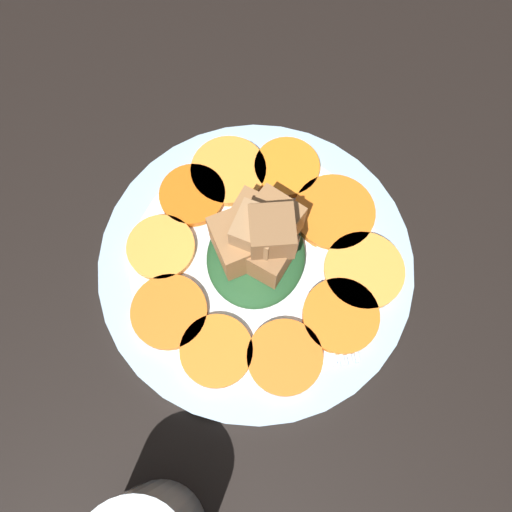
# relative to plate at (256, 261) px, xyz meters

# --- Properties ---
(table_slab) EXTENTS (1.20, 1.20, 0.02)m
(table_slab) POSITION_rel_plate_xyz_m (0.00, 0.00, -0.02)
(table_slab) COLOR black
(table_slab) RESTS_ON ground
(plate) EXTENTS (0.30, 0.30, 0.01)m
(plate) POSITION_rel_plate_xyz_m (0.00, 0.00, 0.00)
(plate) COLOR #99B7D1
(plate) RESTS_ON table_slab
(carrot_slice_0) EXTENTS (0.06, 0.06, 0.01)m
(carrot_slice_0) POSITION_rel_plate_xyz_m (0.05, 0.07, 0.01)
(carrot_slice_0) COLOR #D45F13
(carrot_slice_0) RESTS_ON plate
(carrot_slice_1) EXTENTS (0.06, 0.06, 0.01)m
(carrot_slice_1) POSITION_rel_plate_xyz_m (-0.01, 0.09, 0.01)
(carrot_slice_1) COLOR #F99438
(carrot_slice_1) RESTS_ON plate
(carrot_slice_2) EXTENTS (0.07, 0.07, 0.01)m
(carrot_slice_2) POSITION_rel_plate_xyz_m (-0.06, 0.07, 0.01)
(carrot_slice_2) COLOR orange
(carrot_slice_2) RESTS_ON plate
(carrot_slice_3) EXTENTS (0.06, 0.06, 0.01)m
(carrot_slice_3) POSITION_rel_plate_xyz_m (-0.09, 0.02, 0.01)
(carrot_slice_3) COLOR orange
(carrot_slice_3) RESTS_ON plate
(carrot_slice_4) EXTENTS (0.07, 0.07, 0.01)m
(carrot_slice_4) POSITION_rel_plate_xyz_m (-0.09, -0.04, 0.01)
(carrot_slice_4) COLOR orange
(carrot_slice_4) RESTS_ON plate
(carrot_slice_5) EXTENTS (0.07, 0.07, 0.01)m
(carrot_slice_5) POSITION_rel_plate_xyz_m (-0.04, -0.08, 0.01)
(carrot_slice_5) COLOR orange
(carrot_slice_5) RESTS_ON plate
(carrot_slice_6) EXTENTS (0.07, 0.07, 0.01)m
(carrot_slice_6) POSITION_rel_plate_xyz_m (0.01, -0.10, 0.01)
(carrot_slice_6) COLOR #F99438
(carrot_slice_6) RESTS_ON plate
(carrot_slice_7) EXTENTS (0.08, 0.08, 0.01)m
(carrot_slice_7) POSITION_rel_plate_xyz_m (0.06, -0.07, 0.01)
(carrot_slice_7) COLOR orange
(carrot_slice_7) RESTS_ON plate
(carrot_slice_8) EXTENTS (0.07, 0.07, 0.01)m
(carrot_slice_8) POSITION_rel_plate_xyz_m (0.10, -0.01, 0.01)
(carrot_slice_8) COLOR orange
(carrot_slice_8) RESTS_ON plate
(carrot_slice_9) EXTENTS (0.08, 0.08, 0.01)m
(carrot_slice_9) POSITION_rel_plate_xyz_m (0.09, 0.04, 0.01)
(carrot_slice_9) COLOR orange
(carrot_slice_9) RESTS_ON plate
(center_pile) EXTENTS (0.10, 0.09, 0.09)m
(center_pile) POSITION_rel_plate_xyz_m (0.00, -0.00, 0.04)
(center_pile) COLOR #1E4723
(center_pile) RESTS_ON plate
(fork) EXTENTS (0.19, 0.08, 0.00)m
(fork) POSITION_rel_plate_xyz_m (0.01, -0.07, 0.01)
(fork) COLOR silver
(fork) RESTS_ON plate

